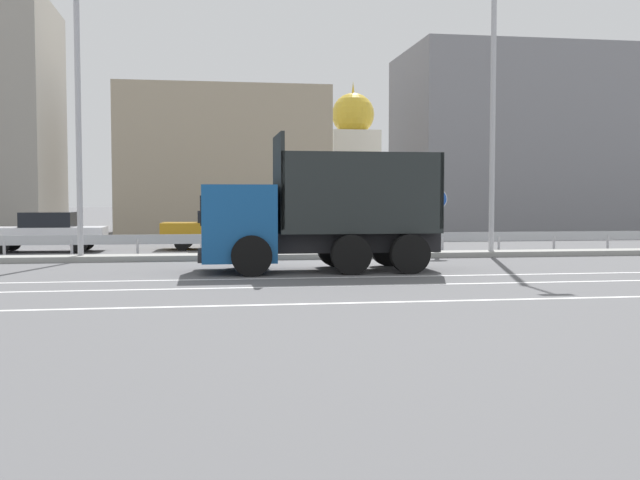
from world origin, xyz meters
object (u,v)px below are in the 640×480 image
at_px(street_lamp_2, 494,85).
at_px(parked_car_4, 220,230).
at_px(dump_truck, 293,225).
at_px(median_road_sign, 437,221).
at_px(church_tower, 353,161).
at_px(street_lamp_1, 77,111).
at_px(parked_car_3, 46,232).

height_order(street_lamp_2, parked_car_4, street_lamp_2).
bearing_deg(dump_truck, parked_car_4, 10.80).
bearing_deg(parked_car_4, median_road_sign, -122.12).
distance_m(dump_truck, parked_car_4, 9.48).
xyz_separation_m(parked_car_4, church_tower, (10.73, 26.94, 4.10)).
relative_size(median_road_sign, parked_car_4, 0.51).
bearing_deg(parked_car_4, street_lamp_2, -116.73).
bearing_deg(church_tower, parked_car_4, -111.72).
distance_m(dump_truck, street_lamp_1, 8.20).
bearing_deg(dump_truck, median_road_sign, -51.78).
distance_m(parked_car_4, church_tower, 29.28).
distance_m(street_lamp_2, parked_car_4, 11.59).
distance_m(median_road_sign, street_lamp_2, 4.96).
height_order(street_lamp_2, parked_car_3, street_lamp_2).
bearing_deg(street_lamp_1, parked_car_4, 49.29).
bearing_deg(street_lamp_2, street_lamp_1, 179.85).
bearing_deg(street_lamp_1, dump_truck, -33.25).
distance_m(dump_truck, church_tower, 37.52).
height_order(dump_truck, parked_car_4, dump_truck).
xyz_separation_m(median_road_sign, street_lamp_2, (1.91, -0.16, 4.57)).
relative_size(dump_truck, church_tower, 0.60).
bearing_deg(median_road_sign, street_lamp_2, -4.74).
bearing_deg(dump_truck, church_tower, -13.72).
height_order(dump_truck, parked_car_3, dump_truck).
xyz_separation_m(median_road_sign, parked_car_3, (-13.54, 4.59, -0.47)).
distance_m(dump_truck, street_lamp_2, 9.49).
relative_size(parked_car_3, church_tower, 0.40).
relative_size(median_road_sign, street_lamp_2, 0.22).
bearing_deg(parked_car_3, dump_truck, -136.67).
height_order(median_road_sign, church_tower, church_tower).
bearing_deg(street_lamp_1, street_lamp_2, -0.15).
xyz_separation_m(dump_truck, street_lamp_1, (-6.23, 4.09, 3.41)).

